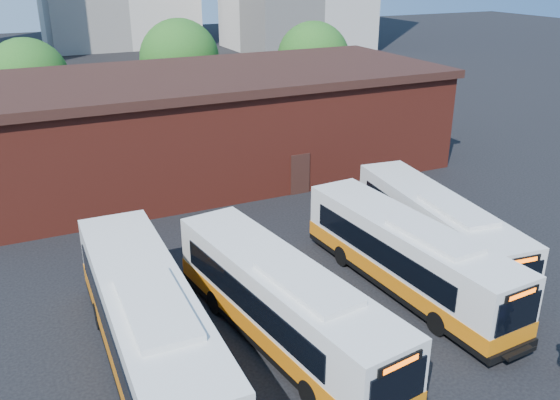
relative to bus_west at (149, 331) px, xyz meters
name	(u,v)px	position (x,y,z in m)	size (l,w,h in m)	color
ground	(401,331)	(8.85, -1.73, -1.57)	(220.00, 220.00, 0.00)	black
bus_west	(149,331)	(0.00, 0.00, 0.00)	(2.87, 12.75, 3.46)	silver
bus_midwest	(283,307)	(4.60, -0.49, -0.11)	(3.98, 12.00, 3.22)	silver
bus_mideast	(407,258)	(10.80, 0.72, -0.15)	(3.11, 11.62, 3.13)	silver
bus_east	(436,231)	(13.65, 2.35, -0.17)	(3.57, 11.50, 3.09)	silver
depot_building	(215,121)	(8.85, 18.27, 1.69)	(28.60, 12.60, 6.40)	maroon
tree_west	(28,80)	(-1.15, 30.27, 3.08)	(6.00, 6.00, 7.65)	#382314
tree_mid	(180,59)	(10.85, 32.27, 3.51)	(6.56, 6.56, 8.36)	#382314
tree_east	(313,58)	(21.85, 29.27, 3.26)	(6.24, 6.24, 7.96)	#382314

